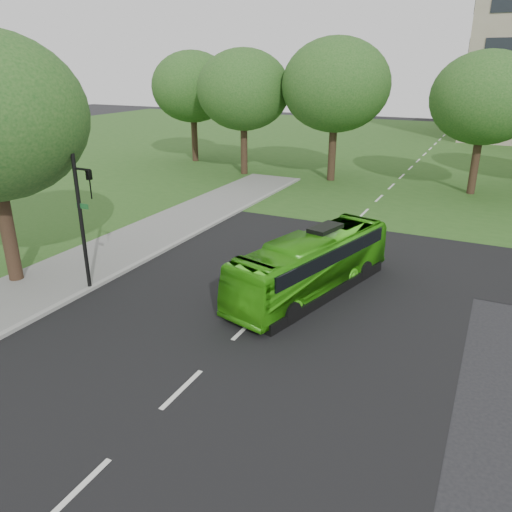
% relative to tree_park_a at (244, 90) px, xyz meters
% --- Properties ---
extents(ground, '(160.00, 160.00, 0.00)m').
position_rel_tree_park_a_xyz_m(ground, '(12.17, -25.35, -6.71)').
color(ground, black).
rests_on(ground, ground).
extents(street_surfaces, '(120.00, 120.00, 0.15)m').
position_rel_tree_park_a_xyz_m(street_surfaces, '(11.79, -2.59, -6.68)').
color(street_surfaces, black).
rests_on(street_surfaces, ground).
extents(tree_park_a, '(7.44, 7.44, 9.89)m').
position_rel_tree_park_a_xyz_m(tree_park_a, '(0.00, 0.00, 0.00)').
color(tree_park_a, black).
rests_on(tree_park_a, ground).
extents(tree_park_b, '(8.10, 8.10, 10.62)m').
position_rel_tree_park_a_xyz_m(tree_park_b, '(7.34, 0.80, 0.45)').
color(tree_park_b, black).
rests_on(tree_park_b, ground).
extents(tree_park_c, '(7.22, 7.22, 9.59)m').
position_rel_tree_park_a_xyz_m(tree_park_c, '(17.68, 0.94, -0.20)').
color(tree_park_c, black).
rests_on(tree_park_c, ground).
extents(tree_park_f, '(7.38, 7.38, 9.86)m').
position_rel_tree_park_a_xyz_m(tree_park_f, '(-6.93, 3.26, -0.01)').
color(tree_park_f, black).
rests_on(tree_park_f, ground).
extents(bus, '(4.17, 8.88, 2.41)m').
position_rel_tree_park_a_xyz_m(bus, '(13.17, -19.58, -5.50)').
color(bus, '#38A513').
rests_on(bus, ground).
extents(traffic_light, '(0.89, 0.23, 5.53)m').
position_rel_tree_park_a_xyz_m(traffic_light, '(5.14, -23.35, -3.46)').
color(traffic_light, black).
rests_on(traffic_light, ground).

